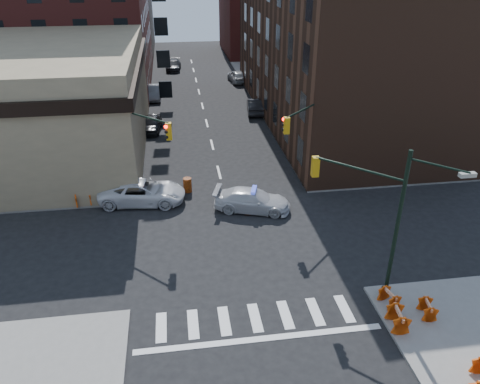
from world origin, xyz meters
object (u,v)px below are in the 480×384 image
object	(u,v)px
pedestrian_a	(125,169)
barrel_bank	(187,185)
barricade_se_a	(427,309)
police_car	(252,200)
parked_car_enear	(255,106)
pickup	(142,192)
barricade_nw_a	(121,197)
parked_car_wnear	(151,124)
parked_car_wfar	(154,92)
pedestrian_b	(78,175)
barrel_road	(248,206)

from	to	relation	value
pedestrian_a	barrel_bank	distance (m)	5.09
barricade_se_a	pedestrian_a	bearing A→B (deg)	51.40
police_car	parked_car_enear	distance (m)	21.43
parked_car_enear	barrel_bank	bearing A→B (deg)	71.73
parked_car_enear	pedestrian_a	xyz separation A→B (m)	(-12.67, -15.51, 0.32)
pickup	barricade_nw_a	xyz separation A→B (m)	(-1.46, -0.10, -0.22)
parked_car_wnear	barricade_nw_a	distance (m)	14.86
parked_car_wnear	parked_car_wfar	distance (m)	11.28
police_car	pickup	world-z (taller)	pickup
parked_car_wfar	pedestrian_a	bearing A→B (deg)	-93.58
parked_car_wnear	pedestrian_a	bearing A→B (deg)	-92.55
parked_car_enear	barrel_bank	xyz separation A→B (m)	(-8.12, -17.71, -0.25)
barricade_se_a	barricade_nw_a	world-z (taller)	barricade_nw_a
parked_car_wnear	parked_car_wfar	bearing A→B (deg)	95.92
parked_car_wfar	pedestrian_a	distance (m)	22.59
parked_car_wfar	parked_car_wnear	bearing A→B (deg)	-89.33
pedestrian_a	parked_car_enear	bearing A→B (deg)	84.11
pedestrian_b	parked_car_wnear	bearing A→B (deg)	32.78
pedestrian_a	barrel_bank	size ratio (longest dim) A/B	1.78
barrel_road	barrel_bank	size ratio (longest dim) A/B	1.02
parked_car_wnear	pedestrian_a	xyz separation A→B (m)	(-1.67, -11.25, 0.37)
parked_car_enear	barrel_road	size ratio (longest dim) A/B	4.33
police_car	pedestrian_b	size ratio (longest dim) A/B	3.04
parked_car_enear	barricade_se_a	world-z (taller)	parked_car_enear
parked_car_wfar	barrel_bank	world-z (taller)	parked_car_wfar
barricade_se_a	parked_car_enear	bearing A→B (deg)	14.35
parked_car_wnear	parked_car_enear	xyz separation A→B (m)	(11.00, 4.26, 0.05)
parked_car_wfar	pedestrian_a	xyz separation A→B (m)	(-1.67, -22.52, 0.32)
parked_car_wfar	pedestrian_b	distance (m)	23.43
parked_car_enear	pedestrian_b	size ratio (longest dim) A/B	2.82
parked_car_wnear	barrel_bank	distance (m)	13.75
barrel_bank	pedestrian_b	bearing A→B (deg)	166.92
police_car	parked_car_wnear	bearing A→B (deg)	40.10
parked_car_wfar	barrel_bank	distance (m)	24.89
pedestrian_a	barrel_road	xyz separation A→B (m)	(8.45, -5.95, -0.56)
pedestrian_b	parked_car_wfar	bearing A→B (deg)	43.97
police_car	barrel_road	distance (m)	0.55
police_car	barricade_se_a	world-z (taller)	police_car
parked_car_enear	parked_car_wfar	bearing A→B (deg)	-26.16
parked_car_wfar	pedestrian_a	world-z (taller)	pedestrian_a
pedestrian_b	barrel_road	size ratio (longest dim) A/B	1.54
parked_car_wnear	barrel_road	xyz separation A→B (m)	(6.77, -17.19, -0.19)
pedestrian_b	barricade_se_a	world-z (taller)	pedestrian_b
police_car	barricade_se_a	bearing A→B (deg)	-133.57
pickup	barrel_bank	xyz separation A→B (m)	(3.18, 1.21, -0.29)
pickup	pedestrian_b	distance (m)	5.70
pedestrian_a	pedestrian_b	bearing A→B (deg)	-140.90
parked_car_enear	barrel_road	xyz separation A→B (m)	(-4.23, -21.46, -0.24)
barrel_bank	police_car	bearing A→B (deg)	-38.46
police_car	parked_car_wfar	size ratio (longest dim) A/B	1.08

